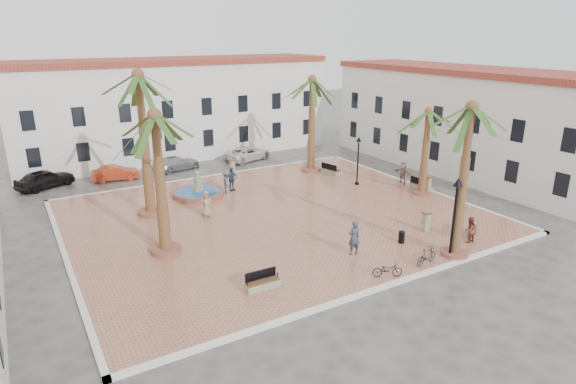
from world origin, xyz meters
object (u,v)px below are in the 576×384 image
Objects in this scene: bicycle_b at (427,256)px; pedestrian_east at (403,173)px; palm_nw at (139,91)px; bollard_n at (232,167)px; bench_ne at (330,171)px; litter_bin at (402,237)px; palm_e at (428,122)px; pedestrian_fountain_a at (206,204)px; bench_se at (472,232)px; bench_e at (421,187)px; lamppost_e at (358,152)px; cyclist_b at (470,230)px; bench_s at (262,284)px; bollard_e at (428,185)px; pedestrian_fountain_b at (231,179)px; bollard_se at (426,221)px; bicycle_a at (387,270)px; lamppost_s at (455,204)px; palm_s at (470,124)px; car_white at (248,153)px; pedestrian_north at (226,182)px; car_red at (116,173)px; palm_sw at (156,133)px; fountain at (198,192)px; car_black at (45,179)px; palm_ne at (312,90)px; cyclist_a at (354,238)px; car_silver at (176,163)px.

bicycle_b is 14.57m from pedestrian_east.
bollard_n is (8.67, 5.94, -7.53)m from palm_nw.
litter_bin is (-4.72, -13.77, 0.08)m from bench_ne.
palm_e is 16.95m from pedestrian_fountain_a.
bench_se is 0.83× the size of bench_e.
lamppost_e is 12.45m from cyclist_b.
bollard_e is at bearing 21.13° from bench_s.
pedestrian_fountain_b is (-4.49, 13.98, 0.58)m from litter_bin.
bollard_se is 6.83m from bicycle_a.
bollard_se is at bearing 65.29° from lamppost_s.
litter_bin is at bearing -52.94° from pedestrian_east.
palm_s reaches higher than palm_e.
bollard_e reaches higher than bicycle_a.
bench_e is at bearing -171.48° from car_white.
palm_e is at bearing -57.52° from lamppost_e.
pedestrian_fountain_a is at bearing 151.40° from pedestrian_north.
bollard_e reaches higher than car_red.
palm_sw is at bearing 154.58° from litter_bin.
pedestrian_fountain_a is (-16.22, 4.05, 0.18)m from bollard_e.
palm_sw is 1.22× the size of palm_e.
car_black is at bearing 138.91° from fountain.
palm_s is 6.88m from cyclist_b.
palm_e is 4.25× the size of cyclist_b.
pedestrian_north is at bearing 110.19° from litter_bin.
bench_se is 17.79m from pedestrian_north.
bicycle_a is 13.36m from pedestrian_fountain_a.
palm_ne is at bearing -156.92° from pedestrian_east.
palm_ne is at bearing 84.69° from bollard_se.
lamppost_e is 3.15× the size of bollard_se.
cyclist_a is (-0.74, -17.86, 0.30)m from bollard_n.
bench_se is at bearing 21.33° from lamppost_s.
bollard_e is (19.30, -6.41, -7.51)m from palm_nw.
pedestrian_north is (-9.91, 3.38, -1.76)m from lamppost_e.
pedestrian_fountain_b is at bearing 117.39° from bollard_se.
bicycle_a is at bearing -112.03° from palm_ne.
pedestrian_east is (11.77, 11.41, 0.48)m from bicycle_a.
palm_ne reaches higher than car_white.
pedestrian_fountain_a is 1.00× the size of pedestrian_north.
bollard_se is (-1.90, 1.93, 0.40)m from bench_se.
pedestrian_east is at bearing -19.52° from fountain.
pedestrian_fountain_b is (-1.13, 13.76, -0.05)m from cyclist_a.
palm_nw reaches higher than palm_s.
car_white is at bearing 113.11° from bollard_e.
car_silver is at bearing 130.40° from bollard_e.
car_red is (-7.04, 7.90, -0.45)m from pedestrian_fountain_b.
lamppost_s reaches higher than pedestrian_east.
bench_e is at bearing -45.12° from pedestrian_fountain_b.
palm_s is 13.10m from bench_s.
pedestrian_fountain_b is (-3.68, 16.70, 0.46)m from bicycle_b.
bicycle_b is (-3.29, -3.26, -0.17)m from bollard_se.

